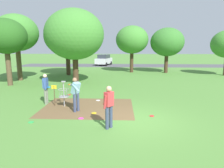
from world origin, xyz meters
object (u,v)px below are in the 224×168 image
Objects in this scene: frisbee_near_basket at (81,118)px; tree_mid_center at (74,35)px; tree_far_left at (167,42)px; player_foreground_watching at (76,92)px; tree_mid_left at (6,37)px; tree_mid_right at (132,40)px; frisbee_by_tee at (69,95)px; frisbee_scattered_a at (31,122)px; player_throwing at (109,105)px; frisbee_far_left at (98,100)px; tree_near_left at (67,37)px; disc_golf_basket at (63,93)px; frisbee_mid_grass at (94,113)px; frisbee_scattered_b at (152,116)px; player_waiting_left at (46,87)px; tree_near_right at (16,33)px; parked_car_leftmost at (104,60)px.

tree_mid_center is at bearing 104.02° from frisbee_near_basket.
tree_mid_center is 1.16× the size of tree_far_left.
player_foreground_watching is at bearing 113.01° from frisbee_near_basket.
tree_mid_right is at bearing 40.59° from tree_mid_left.
frisbee_near_basket and frisbee_by_tee have the same top height.
frisbee_scattered_a is (-1.62, -1.56, -0.98)m from player_foreground_watching.
player_throwing is at bearing -36.86° from frisbee_near_basket.
frisbee_near_basket and frisbee_scattered_a have the same top height.
tree_near_left is at bearing 113.09° from frisbee_far_left.
disc_golf_basket is 5.69× the size of frisbee_mid_grass.
tree_near_left is 1.13× the size of tree_mid_right.
frisbee_far_left and frisbee_scattered_b have the same top height.
player_foreground_watching is 1.00× the size of player_waiting_left.
frisbee_mid_grass is at bearing 27.14° from frisbee_scattered_a.
player_throwing is at bearing -142.51° from frisbee_scattered_b.
tree_near_left reaches higher than tree_mid_right.
player_foreground_watching is 2.44m from frisbee_far_left.
player_waiting_left reaches higher than frisbee_mid_grass.
tree_near_right is (-11.16, 9.61, 4.41)m from frisbee_scattered_b.
tree_mid_left is 1.00× the size of tree_far_left.
frisbee_scattered_a is (-2.54, -1.30, 0.00)m from frisbee_mid_grass.
frisbee_scattered_a is at bearing 172.52° from player_throwing.
player_waiting_left reaches higher than frisbee_scattered_a.
frisbee_mid_grass is at bearing -15.69° from player_foreground_watching.
player_throwing is 27.37m from parked_car_leftmost.
player_throwing is 1.92m from frisbee_near_basket.
tree_mid_left is at bearing -149.22° from tree_far_left.
player_waiting_left is at bearing 136.88° from frisbee_near_basket.
player_throwing is 2.16m from frisbee_mid_grass.
frisbee_scattered_b is at bearing 8.31° from frisbee_near_basket.
frisbee_by_tee is 0.04× the size of tree_mid_left.
frisbee_scattered_b is at bearing 10.98° from frisbee_scattered_a.
frisbee_near_basket is 1.03× the size of frisbee_mid_grass.
player_throwing reaches higher than frisbee_scattered_b.
tree_far_left is at bearing 52.95° from frisbee_by_tee.
frisbee_scattered_b is at bearing -61.08° from tree_near_left.
frisbee_scattered_a is at bearing -81.49° from tree_near_left.
tree_mid_center is at bearing 123.82° from frisbee_scattered_b.
tree_mid_center is (5.38, 0.92, 0.20)m from tree_mid_left.
disc_golf_basket is 0.81× the size of player_waiting_left.
parked_car_leftmost reaches higher than frisbee_mid_grass.
frisbee_scattered_a is at bearing -89.56° from tree_mid_center.
frisbee_mid_grass and frisbee_far_left have the same top height.
frisbee_by_tee is at bearing 71.48° from player_waiting_left.
player_waiting_left is at bearing -163.94° from frisbee_far_left.
player_foreground_watching reaches higher than frisbee_mid_grass.
tree_far_left is (4.23, -0.25, -0.29)m from tree_mid_right.
frisbee_mid_grass is 1.05× the size of frisbee_scattered_a.
frisbee_scattered_a is at bearing -119.00° from tree_far_left.
tree_mid_left reaches higher than frisbee_by_tee.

